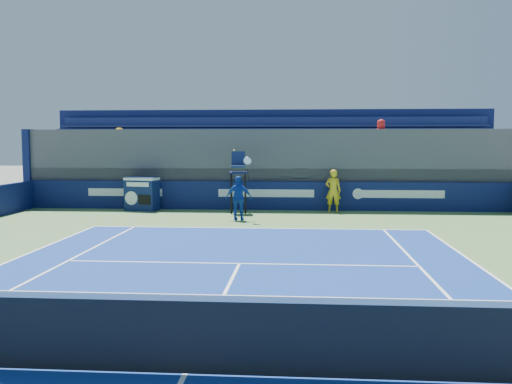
# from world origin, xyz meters

# --- Properties ---
(ground) EXTENTS (120.00, 120.00, 0.00)m
(ground) POSITION_xyz_m (0.00, 0.00, 0.00)
(ground) COLOR slate
(ground) RESTS_ON ground
(apron) EXTENTS (20.00, 34.00, 0.01)m
(apron) POSITION_xyz_m (0.00, 0.00, 0.01)
(apron) COLOR #4D753D
(apron) RESTS_ON ground
(court_surface) EXTENTS (10.97, 23.77, 0.01)m
(court_surface) POSITION_xyz_m (0.00, 0.00, 0.01)
(court_surface) COLOR navy
(court_surface) RESTS_ON apron
(ball_person) EXTENTS (0.67, 0.48, 1.73)m
(ball_person) POSITION_xyz_m (2.76, 16.55, 0.88)
(ball_person) COLOR yellow
(ball_person) RESTS_ON apron
(court_lines) EXTENTS (11.04, 23.84, 0.00)m
(court_lines) POSITION_xyz_m (0.00, 0.00, 0.02)
(court_lines) COLOR white
(court_lines) RESTS_ON court_surface
(tennis_net) EXTENTS (11.65, 0.08, 1.10)m
(tennis_net) POSITION_xyz_m (0.00, 0.00, 0.56)
(tennis_net) COLOR black
(tennis_net) RESTS_ON ground
(back_hoarding) EXTENTS (20.40, 0.21, 1.20)m
(back_hoarding) POSITION_xyz_m (0.00, 17.10, 0.60)
(back_hoarding) COLOR #0C1548
(back_hoarding) RESTS_ON ground
(match_clock) EXTENTS (1.44, 0.98, 1.40)m
(match_clock) POSITION_xyz_m (-5.14, 16.51, 0.74)
(match_clock) COLOR #0F1D4D
(match_clock) RESTS_ON ground
(umpire_chair) EXTENTS (0.76, 0.76, 2.48)m
(umpire_chair) POSITION_xyz_m (-1.05, 16.00, 1.53)
(umpire_chair) COLOR black
(umpire_chair) RESTS_ON ground
(tennis_player) EXTENTS (0.97, 0.47, 2.57)m
(tennis_player) POSITION_xyz_m (-0.80, 13.85, 0.82)
(tennis_player) COLOR #133B9E
(tennis_player) RESTS_ON apron
(stadium_seating) EXTENTS (21.00, 4.05, 4.40)m
(stadium_seating) POSITION_xyz_m (-0.02, 19.15, 1.83)
(stadium_seating) COLOR #4B4B4F
(stadium_seating) RESTS_ON ground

